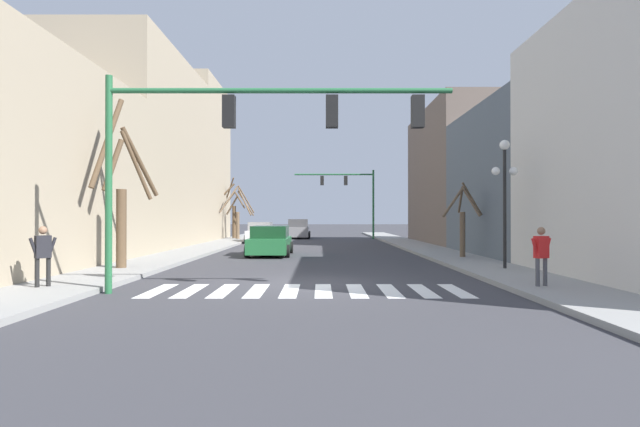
% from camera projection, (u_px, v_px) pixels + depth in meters
% --- Properties ---
extents(ground_plane, '(240.00, 240.00, 0.00)m').
position_uv_depth(ground_plane, '(307.00, 283.00, 14.97)').
color(ground_plane, '#38383D').
extents(sidewalk_left, '(2.59, 90.00, 0.15)m').
position_uv_depth(sidewalk_left, '(84.00, 281.00, 14.96)').
color(sidewalk_left, gray).
rests_on(sidewalk_left, ground_plane).
extents(sidewalk_right, '(2.59, 90.00, 0.15)m').
position_uv_depth(sidewalk_right, '(530.00, 281.00, 14.98)').
color(sidewalk_right, gray).
rests_on(sidewalk_right, ground_plane).
extents(building_row_left, '(6.00, 37.48, 13.10)m').
position_uv_depth(building_row_left, '(130.00, 159.00, 29.92)').
color(building_row_left, tan).
rests_on(building_row_left, ground_plane).
extents(building_row_right, '(6.00, 34.26, 9.89)m').
position_uv_depth(building_row_right, '(517.00, 172.00, 26.80)').
color(building_row_right, beige).
rests_on(building_row_right, ground_plane).
extents(crosswalk_stripes, '(8.55, 2.60, 0.01)m').
position_uv_depth(crosswalk_stripes, '(306.00, 291.00, 13.50)').
color(crosswalk_stripes, white).
rests_on(crosswalk_stripes, ground_plane).
extents(traffic_signal_near, '(9.07, 0.28, 5.71)m').
position_uv_depth(traffic_signal_near, '(243.00, 128.00, 13.03)').
color(traffic_signal_near, '#236038').
rests_on(traffic_signal_near, ground_plane).
extents(traffic_signal_far, '(7.20, 0.28, 6.23)m').
position_uv_depth(traffic_signal_far, '(349.00, 189.00, 44.90)').
color(traffic_signal_far, '#236038').
rests_on(traffic_signal_far, ground_plane).
extents(street_lamp_right_corner, '(0.95, 0.36, 4.63)m').
position_uv_depth(street_lamp_right_corner, '(504.00, 178.00, 18.00)').
color(street_lamp_right_corner, black).
rests_on(street_lamp_right_corner, sidewalk_right).
extents(car_parked_left_mid, '(2.18, 4.33, 1.79)m').
position_uv_depth(car_parked_left_mid, '(298.00, 229.00, 46.40)').
color(car_parked_left_mid, gray).
rests_on(car_parked_left_mid, ground_plane).
extents(car_parked_right_near, '(2.10, 4.12, 1.60)m').
position_uv_depth(car_parked_right_near, '(260.00, 233.00, 38.57)').
color(car_parked_right_near, white).
rests_on(car_parked_right_near, ground_plane).
extents(car_parked_left_near, '(2.20, 4.78, 1.53)m').
position_uv_depth(car_parked_left_near, '(270.00, 241.00, 25.93)').
color(car_parked_left_near, '#236B38').
rests_on(car_parked_left_near, ground_plane).
extents(pedestrian_crossing_street, '(0.66, 0.34, 1.58)m').
position_uv_depth(pedestrian_crossing_street, '(541.00, 251.00, 13.35)').
color(pedestrian_crossing_street, '#4C4C51').
rests_on(pedestrian_crossing_street, sidewalk_right).
extents(pedestrian_on_left_sidewalk, '(0.54, 0.55, 1.60)m').
position_uv_depth(pedestrian_on_left_sidewalk, '(42.00, 251.00, 13.20)').
color(pedestrian_on_left_sidewalk, black).
rests_on(pedestrian_on_left_sidewalk, sidewalk_left).
extents(street_tree_left_mid, '(2.78, 2.78, 4.54)m').
position_uv_depth(street_tree_left_mid, '(238.00, 214.00, 42.07)').
color(street_tree_left_mid, brown).
rests_on(street_tree_left_mid, sidewalk_left).
extents(street_tree_right_near, '(2.07, 1.58, 3.47)m').
position_uv_depth(street_tree_right_near, '(462.00, 222.00, 23.13)').
color(street_tree_right_near, brown).
rests_on(street_tree_right_near, sidewalk_right).
extents(street_tree_left_far, '(1.58, 2.80, 6.17)m').
position_uv_depth(street_tree_left_far, '(121.00, 194.00, 18.14)').
color(street_tree_left_far, brown).
rests_on(street_tree_left_far, sidewalk_left).
extents(street_tree_right_far, '(2.96, 2.15, 5.33)m').
position_uv_depth(street_tree_right_far, '(231.00, 212.00, 43.62)').
color(street_tree_right_far, brown).
rests_on(street_tree_right_far, sidewalk_left).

